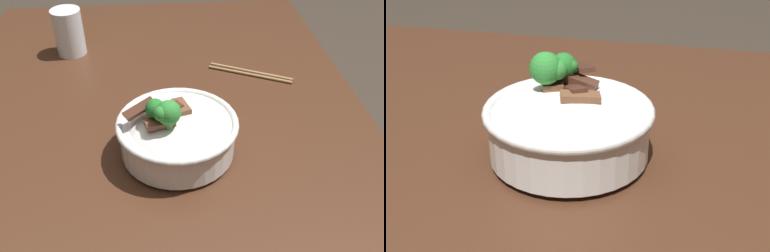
# 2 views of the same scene
# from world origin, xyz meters

# --- Properties ---
(dining_table) EXTENTS (1.59, 0.90, 0.79)m
(dining_table) POSITION_xyz_m (0.00, 0.00, 0.70)
(dining_table) COLOR #472819
(dining_table) RESTS_ON ground
(rice_bowl) EXTENTS (0.22, 0.22, 0.14)m
(rice_bowl) POSITION_xyz_m (0.07, -0.04, 0.84)
(rice_bowl) COLOR white
(rice_bowl) RESTS_ON dining_table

